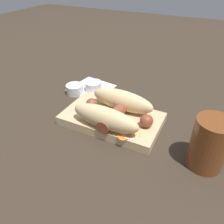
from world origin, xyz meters
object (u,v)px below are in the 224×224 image
object	(u,v)px
bread_roll	(114,109)
sausage	(118,112)
food_tray	(112,119)
condiment_cup_near	(93,87)
drink_glass	(209,144)
condiment_cup_far	(75,90)

from	to	relation	value
bread_roll	sausage	size ratio (longest dim) A/B	0.96
food_tray	condiment_cup_near	world-z (taller)	condiment_cup_near
condiment_cup_near	drink_glass	distance (m)	0.42
sausage	condiment_cup_near	xyz separation A→B (m)	(0.15, -0.14, -0.03)
condiment_cup_far	condiment_cup_near	bearing A→B (deg)	-134.31
bread_roll	condiment_cup_far	bearing A→B (deg)	-26.66
food_tray	bread_roll	bearing A→B (deg)	139.23
bread_roll	condiment_cup_far	size ratio (longest dim) A/B	3.32
sausage	condiment_cup_near	bearing A→B (deg)	-41.19
bread_roll	condiment_cup_near	world-z (taller)	bread_roll
condiment_cup_far	drink_glass	size ratio (longest dim) A/B	0.48
bread_roll	condiment_cup_far	world-z (taller)	bread_roll
bread_roll	condiment_cup_near	xyz separation A→B (m)	(0.15, -0.14, -0.04)
bread_roll	drink_glass	xyz separation A→B (m)	(-0.23, 0.04, 0.01)
condiment_cup_near	condiment_cup_far	xyz separation A→B (m)	(0.04, 0.05, 0.00)
condiment_cup_far	sausage	bearing A→B (deg)	155.88
food_tray	condiment_cup_near	bearing A→B (deg)	-44.31
food_tray	bread_roll	xyz separation A→B (m)	(-0.01, 0.01, 0.04)
food_tray	condiment_cup_far	xyz separation A→B (m)	(0.18, -0.09, 0.00)
sausage	drink_glass	size ratio (longest dim) A/B	1.66
condiment_cup_near	drink_glass	xyz separation A→B (m)	(-0.38, 0.18, 0.04)
condiment_cup_far	drink_glass	xyz separation A→B (m)	(-0.43, 0.13, 0.04)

